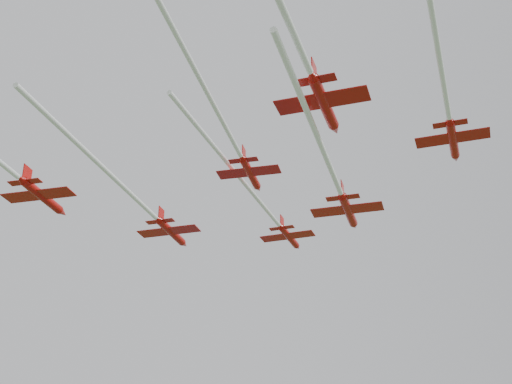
{
  "coord_description": "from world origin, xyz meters",
  "views": [
    {
      "loc": [
        -10.35,
        -84.66,
        16.01
      ],
      "look_at": [
        -2.04,
        -1.22,
        55.95
      ],
      "focal_mm": 50.0,
      "sensor_mm": 36.0,
      "label": 1
    }
  ],
  "objects": [
    {
      "name": "jet_row3_right",
      "position": [
        14.67,
        -26.21,
        57.09
      ],
      "size": [
        22.8,
        47.18,
        2.52
      ],
      "rotation": [
        0.0,
        0.0,
        -0.42
      ],
      "color": "red"
    },
    {
      "name": "jet_row2_right",
      "position": [
        7.42,
        -6.79,
        55.19
      ],
      "size": [
        19.74,
        43.81,
        2.89
      ],
      "rotation": [
        0.0,
        0.0,
        -0.38
      ],
      "color": "red"
    },
    {
      "name": "jet_row4_right",
      "position": [
        -2.79,
        -35.91,
        56.19
      ],
      "size": [
        26.41,
        55.75,
        2.93
      ],
      "rotation": [
        0.0,
        0.0,
        -0.41
      ],
      "color": "red"
    },
    {
      "name": "jet_row2_left",
      "position": [
        -16.53,
        1.85,
        54.59
      ],
      "size": [
        19.07,
        41.83,
        2.65
      ],
      "rotation": [
        0.0,
        0.0,
        -0.38
      ],
      "color": "red"
    },
    {
      "name": "jet_row3_mid",
      "position": [
        -8.26,
        -20.0,
        56.7
      ],
      "size": [
        21.59,
        56.47,
        2.39
      ],
      "rotation": [
        0.0,
        0.0,
        -0.33
      ],
      "color": "red"
    },
    {
      "name": "jet_lead",
      "position": [
        0.35,
        7.77,
        57.54
      ],
      "size": [
        22.47,
        44.58,
        2.52
      ],
      "rotation": [
        0.0,
        0.0,
        -0.44
      ],
      "color": "red"
    }
  ]
}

